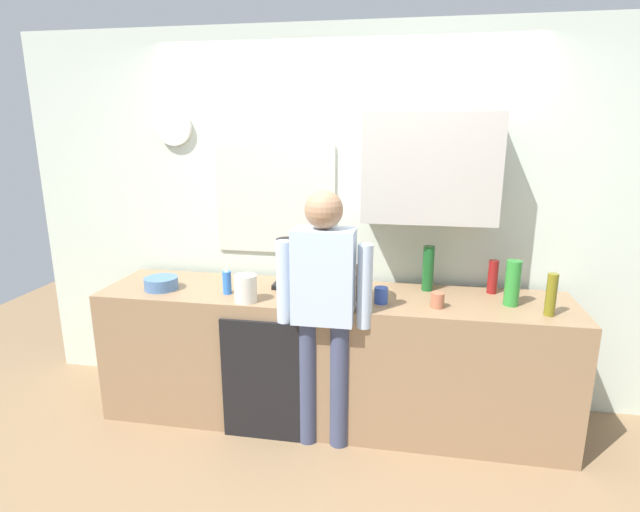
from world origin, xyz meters
name	(u,v)px	position (x,y,z in m)	size (l,w,h in m)	color
ground_plane	(323,441)	(0.00, 0.00, 0.00)	(8.00, 8.00, 0.00)	#8C6D4C
kitchen_counter	(331,357)	(0.00, 0.30, 0.44)	(3.05, 0.64, 0.89)	#937251
dishwasher_panel	(265,382)	(-0.36, -0.03, 0.40)	(0.56, 0.02, 0.80)	black
back_wall_assembly	(350,213)	(0.07, 0.70, 1.35)	(4.65, 0.42, 2.60)	silver
coffee_maker	(290,265)	(-0.31, 0.43, 1.04)	(0.20, 0.20, 0.33)	black
bottle_clear_soda	(513,283)	(1.11, 0.29, 1.03)	(0.09, 0.09, 0.28)	#2D8C33
bottle_olive_oil	(551,295)	(1.29, 0.15, 1.01)	(0.06, 0.06, 0.25)	olive
bottle_amber_beer	(360,283)	(0.19, 0.21, 1.00)	(0.06, 0.06, 0.23)	brown
bottle_red_vinegar	(493,277)	(1.03, 0.50, 1.00)	(0.06, 0.06, 0.22)	maroon
bottle_green_wine	(428,268)	(0.61, 0.49, 1.04)	(0.07, 0.07, 0.30)	#195923
cup_blue_mug	(381,295)	(0.33, 0.18, 0.94)	(0.08, 0.08, 0.10)	#3351B2
cup_terracotta_mug	(437,300)	(0.66, 0.17, 0.94)	(0.08, 0.08, 0.09)	#B26647
mixing_bowl	(161,283)	(-1.13, 0.20, 0.93)	(0.22, 0.22, 0.08)	#4C72A5
dish_soap	(227,282)	(-0.67, 0.19, 0.97)	(0.06, 0.06, 0.18)	blue
storage_canister	(246,288)	(-0.50, 0.07, 0.97)	(0.14, 0.14, 0.17)	silver
person_at_sink	(324,301)	(0.00, 0.00, 0.95)	(0.57, 0.22, 1.60)	#3F4766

